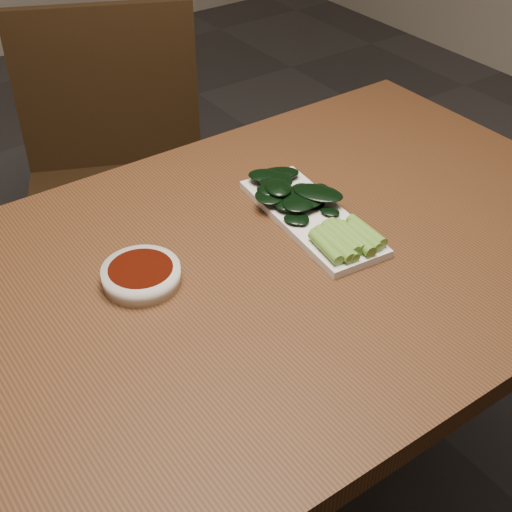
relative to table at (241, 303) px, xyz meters
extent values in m
cube|color=#452713|center=(0.00, 0.00, 0.05)|extent=(1.40, 0.80, 0.04)
cylinder|color=#452713|center=(0.64, 0.34, -0.32)|extent=(0.05, 0.05, 0.71)
cube|color=black|center=(0.11, 0.71, -0.25)|extent=(0.62, 0.62, 0.04)
cylinder|color=black|center=(-0.17, 0.61, -0.47)|extent=(0.04, 0.04, 0.41)
cylinder|color=black|center=(0.21, 0.44, -0.47)|extent=(0.04, 0.04, 0.41)
cylinder|color=black|center=(0.01, 0.98, -0.47)|extent=(0.04, 0.04, 0.41)
cylinder|color=black|center=(0.38, 0.81, -0.47)|extent=(0.04, 0.04, 0.41)
cube|color=black|center=(0.20, 0.91, -0.01)|extent=(0.44, 0.22, 0.44)
cylinder|color=silver|center=(-0.14, 0.06, 0.09)|extent=(0.12, 0.12, 0.03)
cylinder|color=#3A0D05|center=(-0.14, 0.06, 0.10)|extent=(0.10, 0.10, 0.00)
cube|color=silver|center=(0.18, 0.04, 0.08)|extent=(0.15, 0.32, 0.01)
cylinder|color=#5D8C30|center=(0.13, -0.06, 0.10)|extent=(0.03, 0.08, 0.02)
cylinder|color=#5D8C30|center=(0.13, -0.05, 0.09)|extent=(0.03, 0.09, 0.02)
cylinder|color=#5D8C30|center=(0.14, -0.06, 0.10)|extent=(0.03, 0.09, 0.02)
cylinder|color=#5D8C30|center=(0.15, -0.06, 0.09)|extent=(0.03, 0.09, 0.02)
cylinder|color=#5D8C30|center=(0.16, -0.05, 0.10)|extent=(0.03, 0.09, 0.02)
cylinder|color=#5D8C30|center=(0.17, -0.05, 0.10)|extent=(0.03, 0.09, 0.02)
cylinder|color=#5D8C30|center=(0.18, -0.07, 0.10)|extent=(0.03, 0.09, 0.02)
cylinder|color=#5D8C30|center=(0.19, -0.06, 0.09)|extent=(0.02, 0.09, 0.02)
cylinder|color=#5D8C30|center=(0.20, -0.07, 0.09)|extent=(0.02, 0.08, 0.02)
cylinder|color=#5D8C30|center=(0.21, -0.06, 0.10)|extent=(0.03, 0.09, 0.02)
ellipsoid|color=black|center=(0.22, 0.08, 0.10)|extent=(0.05, 0.04, 0.01)
ellipsoid|color=black|center=(0.17, 0.07, 0.10)|extent=(0.09, 0.09, 0.01)
ellipsoid|color=black|center=(0.16, 0.11, 0.11)|extent=(0.06, 0.07, 0.01)
ellipsoid|color=black|center=(0.18, 0.11, 0.10)|extent=(0.04, 0.04, 0.01)
ellipsoid|color=black|center=(0.14, 0.12, 0.10)|extent=(0.04, 0.05, 0.01)
ellipsoid|color=black|center=(0.16, 0.08, 0.10)|extent=(0.07, 0.06, 0.01)
ellipsoid|color=black|center=(0.20, 0.06, 0.09)|extent=(0.06, 0.06, 0.01)
ellipsoid|color=black|center=(0.17, 0.17, 0.10)|extent=(0.08, 0.08, 0.01)
ellipsoid|color=black|center=(0.17, 0.13, 0.09)|extent=(0.06, 0.05, 0.01)
ellipsoid|color=black|center=(0.19, 0.06, 0.10)|extent=(0.06, 0.06, 0.01)
ellipsoid|color=black|center=(0.16, 0.14, 0.10)|extent=(0.04, 0.05, 0.01)
ellipsoid|color=black|center=(0.21, 0.06, 0.11)|extent=(0.09, 0.11, 0.01)
ellipsoid|color=black|center=(0.19, 0.07, 0.10)|extent=(0.09, 0.07, 0.01)
ellipsoid|color=black|center=(0.21, 0.10, 0.09)|extent=(0.05, 0.05, 0.01)
ellipsoid|color=black|center=(0.14, 0.11, 0.10)|extent=(0.08, 0.08, 0.01)
ellipsoid|color=black|center=(0.20, 0.17, 0.10)|extent=(0.09, 0.07, 0.01)
ellipsoid|color=black|center=(0.19, 0.14, 0.10)|extent=(0.05, 0.06, 0.01)
ellipsoid|color=black|center=(0.21, 0.11, 0.09)|extent=(0.06, 0.05, 0.01)
ellipsoid|color=black|center=(0.22, 0.09, 0.09)|extent=(0.06, 0.06, 0.01)
ellipsoid|color=black|center=(0.17, 0.09, 0.09)|extent=(0.05, 0.06, 0.01)
ellipsoid|color=black|center=(0.20, 0.02, 0.09)|extent=(0.04, 0.04, 0.01)
ellipsoid|color=black|center=(0.14, 0.03, 0.09)|extent=(0.04, 0.04, 0.01)
ellipsoid|color=black|center=(0.14, 0.04, 0.09)|extent=(0.04, 0.05, 0.01)
ellipsoid|color=black|center=(0.15, 0.03, 0.09)|extent=(0.04, 0.05, 0.01)
camera|label=1|loc=(-0.49, -0.74, 0.78)|focal=50.00mm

